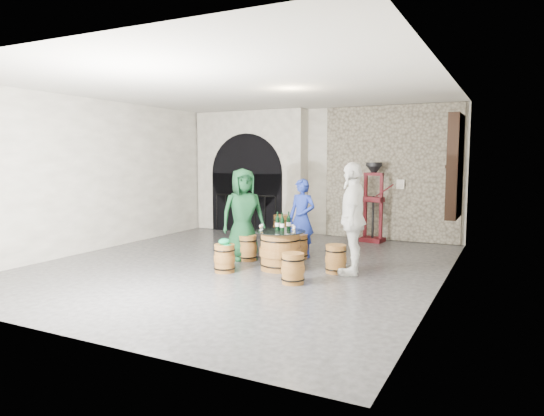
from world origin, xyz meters
The scene contains 31 objects.
ground centered at (0.00, 0.00, 0.00)m, with size 8.00×8.00×0.00m, color #29292B.
wall_back centered at (0.00, 4.00, 1.60)m, with size 8.00×8.00×0.00m, color silver.
wall_front centered at (0.00, -4.00, 1.60)m, with size 8.00×8.00×0.00m, color silver.
wall_left centered at (-3.50, 0.00, 1.60)m, with size 8.00×8.00×0.00m, color silver.
wall_right centered at (3.50, 0.00, 1.60)m, with size 8.00×8.00×0.00m, color silver.
ceiling centered at (0.00, 0.00, 3.20)m, with size 8.00×8.00×0.00m, color beige.
stone_facing_panel centered at (1.80, 3.94, 1.60)m, with size 3.20×0.12×3.18m, color gray.
arched_opening centered at (-1.90, 3.74, 1.58)m, with size 3.10×0.60×3.19m.
shuttered_window centered at (3.38, 2.40, 1.80)m, with size 0.23×1.10×2.00m.
barrel_table centered at (0.79, -0.02, 0.34)m, with size 0.89×0.89×0.69m.
barrel_stool_left centered at (-0.11, 0.39, 0.24)m, with size 0.38×0.38×0.49m.
barrel_stool_far centered at (0.72, 0.96, 0.24)m, with size 0.38×0.38×0.49m.
barrel_stool_right centered at (1.75, 0.18, 0.24)m, with size 0.38×0.38×0.49m.
barrel_stool_near_right centered at (1.39, -0.80, 0.24)m, with size 0.38×0.38×0.49m.
barrel_stool_near_left centered at (0.02, -0.63, 0.24)m, with size 0.38×0.38×0.49m.
green_cap centered at (0.02, -0.63, 0.53)m, with size 0.25×0.20×0.11m.
person_green centered at (-0.23, 0.45, 0.88)m, with size 0.86×0.56×1.76m, color #0F381D.
person_blue centered at (0.70, 1.16, 0.78)m, with size 0.57×0.37×1.56m, color navy.
person_white centered at (2.02, 0.23, 0.95)m, with size 1.11×0.46×1.90m, color white.
wine_bottle_left centered at (0.71, 0.03, 0.82)m, with size 0.08×0.08×0.32m.
wine_bottle_center centered at (0.83, -0.03, 0.82)m, with size 0.08×0.08×0.32m.
wine_bottle_right centered at (0.86, 0.18, 0.82)m, with size 0.08×0.08×0.32m.
tasting_glass_a centered at (0.46, -0.13, 0.74)m, with size 0.05×0.05×0.10m, color #A56C20, non-canonical shape.
tasting_glass_b centered at (1.03, 0.05, 0.74)m, with size 0.05×0.05×0.10m, color #A56C20, non-canonical shape.
tasting_glass_c centered at (0.71, 0.23, 0.74)m, with size 0.05×0.05×0.10m, color #A56C20, non-canonical shape.
tasting_glass_d centered at (0.93, 0.20, 0.74)m, with size 0.05×0.05×0.10m, color #A56C20, non-canonical shape.
tasting_glass_e centered at (1.09, -0.11, 0.74)m, with size 0.05×0.05×0.10m, color #A56C20, non-canonical shape.
tasting_glass_f centered at (0.43, -0.01, 0.74)m, with size 0.05×0.05×0.10m, color #A56C20, non-canonical shape.
side_barrel centered at (-0.50, 2.77, 0.30)m, with size 0.45×0.45×0.60m.
corking_press centered at (1.50, 3.53, 1.08)m, with size 0.78×0.48×1.86m.
control_box centered at (2.05, 3.86, 1.35)m, with size 0.18×0.10×0.22m, color silver.
Camera 1 is at (4.45, -7.60, 1.97)m, focal length 32.00 mm.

